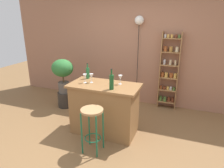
% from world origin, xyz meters
% --- Properties ---
extents(ground, '(12.00, 12.00, 0.00)m').
position_xyz_m(ground, '(0.00, 0.00, 0.00)').
color(ground, brown).
extents(back_wall, '(6.40, 0.10, 2.80)m').
position_xyz_m(back_wall, '(0.00, 1.95, 1.40)').
color(back_wall, '#9E6B51').
rests_on(back_wall, ground).
extents(kitchen_counter, '(1.25, 0.64, 0.93)m').
position_xyz_m(kitchen_counter, '(0.00, 0.30, 0.47)').
color(kitchen_counter, olive).
rests_on(kitchen_counter, ground).
extents(bar_stool, '(0.35, 0.35, 0.74)m').
position_xyz_m(bar_stool, '(0.05, -0.31, 0.55)').
color(bar_stool, '#196642').
rests_on(bar_stool, ground).
extents(spice_shelf, '(0.42, 0.16, 1.77)m').
position_xyz_m(spice_shelf, '(0.95, 1.80, 0.87)').
color(spice_shelf, '#9E7042').
rests_on(spice_shelf, ground).
extents(plant_stool, '(0.32, 0.32, 0.36)m').
position_xyz_m(plant_stool, '(-1.32, 0.98, 0.18)').
color(plant_stool, '#2D2823').
rests_on(plant_stool, ground).
extents(potted_plant, '(0.50, 0.45, 0.79)m').
position_xyz_m(potted_plant, '(-1.32, 0.98, 0.88)').
color(potted_plant, '#514C47').
rests_on(potted_plant, plant_stool).
extents(bottle_sauce_amber, '(0.07, 0.07, 0.30)m').
position_xyz_m(bottle_sauce_amber, '(-0.44, 0.53, 1.05)').
color(bottle_sauce_amber, '#236638').
rests_on(bottle_sauce_amber, kitchen_counter).
extents(bottle_olive_oil, '(0.07, 0.07, 0.35)m').
position_xyz_m(bottle_olive_oil, '(0.20, 0.12, 1.07)').
color(bottle_olive_oil, '#194C23').
rests_on(bottle_olive_oil, kitchen_counter).
extents(wine_glass_left, '(0.07, 0.07, 0.16)m').
position_xyz_m(wine_glass_left, '(-0.36, 0.27, 1.05)').
color(wine_glass_left, silver).
rests_on(wine_glass_left, kitchen_counter).
extents(wine_glass_center, '(0.07, 0.07, 0.16)m').
position_xyz_m(wine_glass_center, '(-0.26, 0.33, 1.05)').
color(wine_glass_center, silver).
rests_on(wine_glass_center, kitchen_counter).
extents(wine_glass_right, '(0.07, 0.07, 0.16)m').
position_xyz_m(wine_glass_right, '(0.25, 0.43, 1.05)').
color(wine_glass_right, silver).
rests_on(wine_glass_right, kitchen_counter).
extents(pendant_globe_light, '(0.21, 0.21, 2.09)m').
position_xyz_m(pendant_globe_light, '(0.21, 1.84, 1.95)').
color(pendant_globe_light, black).
rests_on(pendant_globe_light, ground).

